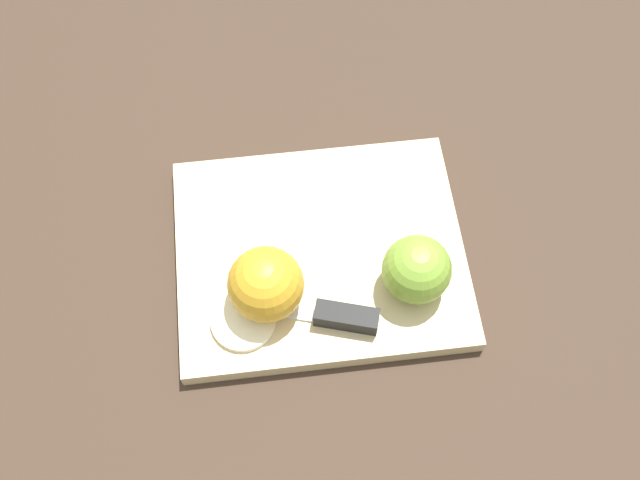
{
  "coord_description": "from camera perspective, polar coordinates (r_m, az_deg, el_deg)",
  "views": [
    {
      "loc": [
        0.01,
        0.36,
        0.73
      ],
      "look_at": [
        0.0,
        0.0,
        0.04
      ],
      "focal_mm": 42.0,
      "sensor_mm": 36.0,
      "label": 1
    }
  ],
  "objects": [
    {
      "name": "apple_half_right",
      "position": [
        0.74,
        -4.18,
        -3.42
      ],
      "size": [
        0.08,
        0.08,
        0.08
      ],
      "rotation": [
        0.0,
        0.0,
        0.69
      ],
      "color": "gold",
      "rests_on": "cutting_board"
    },
    {
      "name": "apple_slice",
      "position": [
        0.76,
        -5.88,
        -6.12
      ],
      "size": [
        0.07,
        0.07,
        0.01
      ],
      "color": "#EFE5C6",
      "rests_on": "cutting_board"
    },
    {
      "name": "knife",
      "position": [
        0.76,
        1.19,
        -5.8
      ],
      "size": [
        0.17,
        0.05,
        0.02
      ],
      "rotation": [
        0.0,
        0.0,
        -0.21
      ],
      "color": "silver",
      "rests_on": "cutting_board"
    },
    {
      "name": "apple_half_left",
      "position": [
        0.75,
        7.37,
        -2.23
      ],
      "size": [
        0.07,
        0.07,
        0.07
      ],
      "rotation": [
        0.0,
        0.0,
        5.26
      ],
      "color": "olive",
      "rests_on": "cutting_board"
    },
    {
      "name": "ground_plane",
      "position": [
        0.82,
        -0.0,
        -1.29
      ],
      "size": [
        4.0,
        4.0,
        0.0
      ],
      "primitive_type": "plane",
      "color": "#38281E"
    },
    {
      "name": "cutting_board",
      "position": [
        0.81,
        -0.0,
        -0.98
      ],
      "size": [
        0.32,
        0.28,
        0.02
      ],
      "color": "#D1B789",
      "rests_on": "ground_plane"
    }
  ]
}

